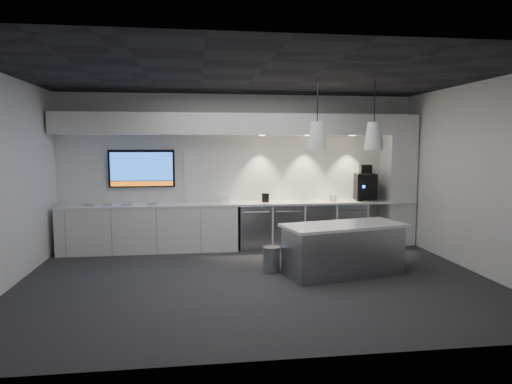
{
  "coord_description": "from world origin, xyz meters",
  "views": [
    {
      "loc": [
        -0.9,
        -6.54,
        2.03
      ],
      "look_at": [
        0.14,
        1.1,
        1.22
      ],
      "focal_mm": 32.0,
      "sensor_mm": 36.0,
      "label": 1
    }
  ],
  "objects": [
    {
      "name": "backsplash",
      "position": [
        1.2,
        2.48,
        1.55
      ],
      "size": [
        4.6,
        0.03,
        1.3
      ],
      "primitive_type": "cube",
      "color": "white",
      "rests_on": "wall_back"
    },
    {
      "name": "tray_a",
      "position": [
        -2.81,
        2.14,
        0.91
      ],
      "size": [
        0.19,
        0.19,
        0.02
      ],
      "primitive_type": "cube",
      "rotation": [
        0.0,
        0.0,
        -0.22
      ],
      "color": "#9C9C9C",
      "rests_on": "back_counter"
    },
    {
      "name": "tray_c",
      "position": [
        -2.14,
        2.13,
        0.91
      ],
      "size": [
        0.18,
        0.18,
        0.02
      ],
      "primitive_type": "cube",
      "rotation": [
        0.0,
        0.0,
        -0.13
      ],
      "color": "#9C9C9C",
      "rests_on": "back_counter"
    },
    {
      "name": "fridge_unit_c",
      "position": [
        1.51,
        2.17,
        0.42
      ],
      "size": [
        0.6,
        0.61,
        0.85
      ],
      "primitive_type": "cube",
      "color": "gray",
      "rests_on": "floor"
    },
    {
      "name": "wall_back",
      "position": [
        0.0,
        2.5,
        1.5
      ],
      "size": [
        7.0,
        0.0,
        7.0
      ],
      "primitive_type": "plane",
      "rotation": [
        1.57,
        0.0,
        0.0
      ],
      "color": "white",
      "rests_on": "floor"
    },
    {
      "name": "pendant_left",
      "position": [
        0.94,
        0.17,
        2.15
      ],
      "size": [
        0.29,
        0.29,
        1.12
      ],
      "color": "white",
      "rests_on": "ceiling"
    },
    {
      "name": "soffit",
      "position": [
        0.0,
        2.2,
        2.4
      ],
      "size": [
        6.9,
        0.6,
        0.4
      ],
      "primitive_type": "cube",
      "color": "white",
      "rests_on": "wall_back"
    },
    {
      "name": "coffee_machine",
      "position": [
        2.51,
        2.2,
        1.19
      ],
      "size": [
        0.46,
        0.61,
        0.72
      ],
      "rotation": [
        0.0,
        0.0,
        -0.16
      ],
      "color": "black",
      "rests_on": "back_counter"
    },
    {
      "name": "column",
      "position": [
        3.2,
        2.2,
        1.3
      ],
      "size": [
        0.55,
        0.55,
        2.6
      ],
      "primitive_type": "cube",
      "color": "white",
      "rests_on": "floor"
    },
    {
      "name": "ceiling",
      "position": [
        0.0,
        0.0,
        3.0
      ],
      "size": [
        7.0,
        7.0,
        0.0
      ],
      "primitive_type": "plane",
      "rotation": [
        3.14,
        0.0,
        0.0
      ],
      "color": "black",
      "rests_on": "wall_back"
    },
    {
      "name": "floor",
      "position": [
        0.0,
        0.0,
        0.0
      ],
      "size": [
        7.0,
        7.0,
        0.0
      ],
      "primitive_type": "plane",
      "color": "#2D2C2F",
      "rests_on": "ground"
    },
    {
      "name": "wall_right",
      "position": [
        3.5,
        0.0,
        1.5
      ],
      "size": [
        0.0,
        7.0,
        7.0
      ],
      "primitive_type": "plane",
      "rotation": [
        1.57,
        0.0,
        -1.57
      ],
      "color": "white",
      "rests_on": "floor"
    },
    {
      "name": "tray_b",
      "position": [
        -2.5,
        2.11,
        0.91
      ],
      "size": [
        0.19,
        0.19,
        0.02
      ],
      "primitive_type": "cube",
      "rotation": [
        0.0,
        0.0,
        0.24
      ],
      "color": "#9C9C9C",
      "rests_on": "back_counter"
    },
    {
      "name": "left_base_cabinets",
      "position": [
        -1.75,
        2.17,
        0.43
      ],
      "size": [
        3.3,
        0.63,
        0.86
      ],
      "primitive_type": "cube",
      "color": "white",
      "rests_on": "floor"
    },
    {
      "name": "tray_d",
      "position": [
        -1.68,
        2.12,
        0.91
      ],
      "size": [
        0.17,
        0.17,
        0.02
      ],
      "primitive_type": "cube",
      "rotation": [
        0.0,
        0.0,
        -0.09
      ],
      "color": "#9C9C9C",
      "rests_on": "back_counter"
    },
    {
      "name": "wall_front",
      "position": [
        0.0,
        -2.5,
        1.5
      ],
      "size": [
        7.0,
        0.0,
        7.0
      ],
      "primitive_type": "plane",
      "rotation": [
        -1.57,
        0.0,
        0.0
      ],
      "color": "white",
      "rests_on": "floor"
    },
    {
      "name": "cup_cluster",
      "position": [
        1.79,
        2.1,
        0.97
      ],
      "size": [
        0.16,
        0.16,
        0.14
      ],
      "primitive_type": null,
      "color": "white",
      "rests_on": "back_counter"
    },
    {
      "name": "fridge_unit_b",
      "position": [
        0.88,
        2.17,
        0.42
      ],
      "size": [
        0.6,
        0.61,
        0.85
      ],
      "primitive_type": "cube",
      "color": "gray",
      "rests_on": "floor"
    },
    {
      "name": "pendant_right",
      "position": [
        1.83,
        0.17,
        2.15
      ],
      "size": [
        0.29,
        0.29,
        1.12
      ],
      "color": "white",
      "rests_on": "ceiling"
    },
    {
      "name": "sign_white",
      "position": [
        -0.32,
        2.1,
        0.97
      ],
      "size": [
        0.18,
        0.05,
        0.14
      ],
      "primitive_type": "cube",
      "rotation": [
        0.0,
        0.0,
        0.15
      ],
      "color": "white",
      "rests_on": "back_counter"
    },
    {
      "name": "back_counter",
      "position": [
        0.0,
        2.17,
        0.88
      ],
      "size": [
        6.8,
        0.65,
        0.04
      ],
      "primitive_type": "cube",
      "color": "white",
      "rests_on": "left_base_cabinets"
    },
    {
      "name": "wall_left",
      "position": [
        -3.5,
        0.0,
        1.5
      ],
      "size": [
        0.0,
        7.0,
        7.0
      ],
      "primitive_type": "plane",
      "rotation": [
        1.57,
        0.0,
        1.57
      ],
      "color": "white",
      "rests_on": "floor"
    },
    {
      "name": "wall_tv",
      "position": [
        -1.9,
        2.45,
        1.56
      ],
      "size": [
        1.25,
        0.07,
        0.72
      ],
      "color": "black",
      "rests_on": "wall_back"
    },
    {
      "name": "fridge_unit_d",
      "position": [
        2.14,
        2.17,
        0.42
      ],
      "size": [
        0.6,
        0.61,
        0.85
      ],
      "primitive_type": "cube",
      "color": "gray",
      "rests_on": "floor"
    },
    {
      "name": "island",
      "position": [
        1.38,
        0.17,
        0.4
      ],
      "size": [
        2.01,
        1.2,
        0.8
      ],
      "rotation": [
        0.0,
        0.0,
        0.22
      ],
      "color": "gray",
      "rests_on": "floor"
    },
    {
      "name": "fridge_unit_a",
      "position": [
        0.25,
        2.17,
        0.42
      ],
      "size": [
        0.6,
        0.61,
        0.85
      ],
      "primitive_type": "cube",
      "color": "gray",
      "rests_on": "floor"
    },
    {
      "name": "bin",
      "position": [
        0.3,
        0.46,
        0.2
      ],
      "size": [
        0.35,
        0.35,
        0.41
      ],
      "primitive_type": "cylinder",
      "rotation": [
        0.0,
        0.0,
        0.24
      ],
      "color": "gray",
      "rests_on": "floor"
    },
    {
      "name": "sign_black",
      "position": [
        0.46,
        2.12,
        0.99
      ],
      "size": [
        0.14,
        0.06,
        0.18
      ],
      "primitive_type": "cube",
      "rotation": [
        0.0,
        0.0,
        -0.31
      ],
      "color": "black",
      "rests_on": "back_counter"
    }
  ]
}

